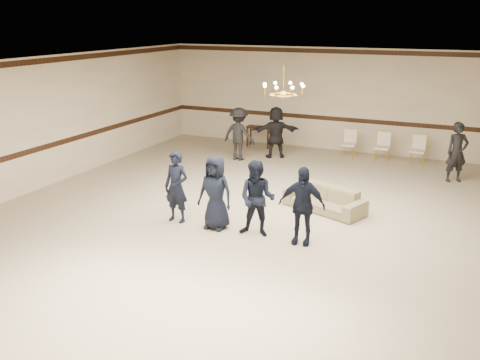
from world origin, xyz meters
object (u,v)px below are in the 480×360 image
at_px(chandelier, 284,79).
at_px(boy_d, 302,205).
at_px(boy_a, 176,187).
at_px(banquet_chair_mid, 382,147).
at_px(adult_mid, 276,132).
at_px(console_table, 259,137).
at_px(boy_c, 257,199).
at_px(banquet_chair_left, 349,144).
at_px(settee, 324,199).
at_px(boy_b, 215,193).
at_px(adult_left, 239,134).
at_px(adult_right, 457,152).
at_px(banquet_chair_right, 418,151).

bearing_deg(chandelier, boy_d, -57.52).
xyz_separation_m(chandelier, boy_d, (0.96, -1.50, -2.13)).
relative_size(boy_a, banquet_chair_mid, 1.75).
bearing_deg(boy_d, adult_mid, 109.82).
xyz_separation_m(boy_a, adult_mid, (-0.01, 5.79, 0.03)).
height_order(adult_mid, console_table, adult_mid).
bearing_deg(boy_c, banquet_chair_left, 82.43).
relative_size(boy_a, banquet_chair_left, 1.75).
height_order(boy_d, console_table, boy_d).
height_order(settee, banquet_chair_left, banquet_chair_left).
bearing_deg(boy_a, console_table, 101.43).
relative_size(banquet_chair_left, console_table, 1.06).
relative_size(settee, banquet_chair_mid, 2.13).
bearing_deg(boy_b, chandelier, 62.54).
xyz_separation_m(boy_b, adult_left, (-1.81, 5.09, 0.03)).
bearing_deg(console_table, adult_right, -17.12).
relative_size(adult_left, adult_mid, 1.00).
relative_size(boy_c, adult_left, 0.96).
relative_size(boy_b, boy_c, 1.00).
height_order(banquet_chair_mid, console_table, banquet_chair_mid).
relative_size(settee, adult_right, 1.17).
relative_size(boy_d, banquet_chair_left, 1.75).
bearing_deg(adult_mid, adult_right, 147.66).
bearing_deg(settee, console_table, 146.57).
height_order(chandelier, adult_mid, chandelier).
bearing_deg(settee, adult_mid, 144.57).
bearing_deg(banquet_chair_right, banquet_chair_mid, -175.04).
xyz_separation_m(boy_c, boy_d, (0.90, 0.00, 0.00)).
relative_size(boy_c, banquet_chair_right, 1.75).
bearing_deg(banquet_chair_mid, adult_left, -157.69).
bearing_deg(boy_c, console_table, 106.39).
distance_m(boy_b, banquet_chair_left, 6.76).
distance_m(settee, banquet_chair_right, 4.97).
height_order(boy_c, adult_mid, adult_mid).
height_order(banquet_chair_left, console_table, banquet_chair_left).
bearing_deg(boy_a, banquet_chair_mid, 68.88).
height_order(boy_a, adult_right, adult_right).
height_order(boy_d, adult_left, adult_left).
height_order(adult_mid, banquet_chair_left, adult_mid).
height_order(settee, adult_left, adult_left).
distance_m(boy_d, banquet_chair_mid, 6.67).
distance_m(adult_left, banquet_chair_right, 5.18).
bearing_deg(console_table, adult_left, -91.11).
relative_size(boy_a, adult_left, 0.96).
xyz_separation_m(boy_d, adult_right, (2.39, 5.39, 0.03)).
height_order(boy_a, adult_mid, adult_mid).
bearing_deg(adult_right, adult_mid, 144.73).
distance_m(boy_a, adult_left, 5.17).
xyz_separation_m(boy_b, boy_d, (1.80, 0.00, 0.00)).
xyz_separation_m(settee, console_table, (-3.60, 4.97, 0.07)).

